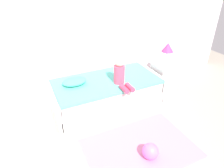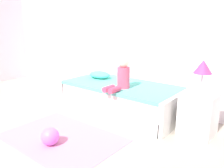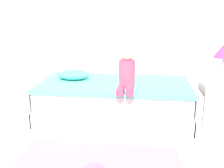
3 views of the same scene
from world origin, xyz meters
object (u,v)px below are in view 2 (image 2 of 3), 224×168
Objects in this scene: nightstand at (198,114)px; pillow at (100,75)px; toy_ball at (50,136)px; child_figure at (122,76)px; bed at (121,98)px; table_lamp at (203,68)px.

pillow reaches higher than nightstand.
pillow reaches higher than toy_ball.
nightstand is 2.01m from toy_ball.
child_figure reaches higher than toy_ball.
child_figure is at bearing 82.05° from toy_ball.
pillow is 1.89× the size of toy_ball.
child_figure reaches higher than nightstand.
child_figure is at bearing -52.19° from bed.
pillow is at bearing 156.69° from child_figure.
toy_ball is at bearing -132.48° from table_lamp.
child_figure is at bearing -170.37° from table_lamp.
child_figure reaches higher than bed.
bed is 1.51m from toy_ball.
nightstand is at bearing 47.52° from toy_ball.
nightstand is (1.35, -0.03, 0.05)m from bed.
toy_ball is (-1.35, -1.48, -0.82)m from table_lamp.
bed is at bearing 178.75° from nightstand.
bed is 4.14× the size of child_figure.
bed is at bearing -9.70° from pillow.
table_lamp reaches higher than child_figure.
nightstand reaches higher than toy_ball.
table_lamp reaches higher than bed.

